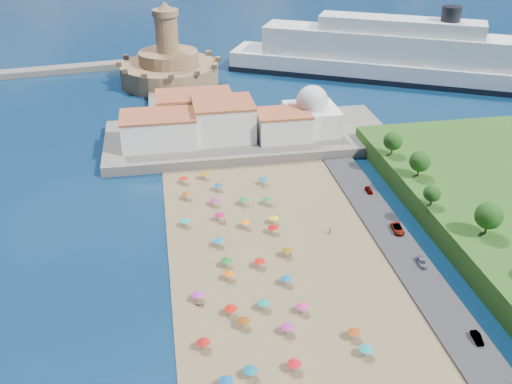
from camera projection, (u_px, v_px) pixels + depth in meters
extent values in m
plane|color=#071938|center=(258.00, 284.00, 118.59)|extent=(700.00, 700.00, 0.00)
cube|color=#59544C|center=(248.00, 137.00, 182.35)|extent=(90.00, 36.00, 3.00)
cube|color=#59544C|center=(174.00, 105.00, 209.32)|extent=(18.00, 70.00, 2.40)
cube|color=silver|center=(159.00, 130.00, 171.73)|extent=(22.00, 14.00, 9.00)
cube|color=silver|center=(224.00, 121.00, 176.03)|extent=(18.00, 16.00, 11.00)
cube|color=silver|center=(283.00, 126.00, 176.06)|extent=(16.00, 12.00, 8.00)
cube|color=silver|center=(195.00, 110.00, 185.40)|extent=(24.00, 14.00, 10.00)
cube|color=silver|center=(311.00, 119.00, 181.03)|extent=(16.00, 16.00, 8.00)
sphere|color=silver|center=(312.00, 101.00, 178.14)|extent=(10.00, 10.00, 10.00)
cylinder|color=silver|center=(313.00, 90.00, 176.31)|extent=(1.20, 1.20, 1.60)
cylinder|color=#96754B|center=(170.00, 73.00, 233.84)|extent=(40.00, 40.00, 8.00)
cylinder|color=#96754B|center=(169.00, 58.00, 230.71)|extent=(24.00, 24.00, 5.00)
cylinder|color=#96754B|center=(167.00, 34.00, 226.12)|extent=(9.00, 9.00, 14.00)
cylinder|color=#96754B|center=(165.00, 13.00, 222.17)|extent=(10.40, 10.40, 2.40)
cone|color=#96754B|center=(165.00, 6.00, 220.87)|extent=(6.00, 6.00, 3.00)
cube|color=black|center=(394.00, 77.00, 239.18)|extent=(134.56, 83.53, 2.26)
cube|color=white|center=(395.00, 70.00, 237.70)|extent=(133.49, 82.71, 8.39)
cube|color=white|center=(398.00, 46.00, 232.98)|extent=(106.96, 66.50, 11.18)
cube|color=white|center=(401.00, 25.00, 228.93)|extent=(63.90, 41.68, 5.59)
cylinder|color=black|center=(451.00, 14.00, 221.34)|extent=(7.46, 7.46, 5.59)
cylinder|color=gray|center=(250.00, 373.00, 95.66)|extent=(0.07, 0.07, 2.00)
cone|color=#0E6682|center=(250.00, 369.00, 95.23)|extent=(2.50, 2.50, 0.60)
cylinder|color=gray|center=(366.00, 352.00, 99.96)|extent=(0.07, 0.07, 2.00)
cone|color=teal|center=(366.00, 348.00, 99.52)|extent=(2.50, 2.50, 0.60)
cylinder|color=gray|center=(243.00, 201.00, 146.47)|extent=(0.07, 0.07, 2.00)
cone|color=#167C32|center=(243.00, 198.00, 146.04)|extent=(2.50, 2.50, 0.60)
cylinder|color=gray|center=(302.00, 309.00, 109.93)|extent=(0.07, 0.07, 2.00)
cone|color=#C52A6F|center=(303.00, 305.00, 109.50)|extent=(2.50, 2.50, 0.60)
cylinder|color=gray|center=(294.00, 366.00, 96.96)|extent=(0.07, 0.07, 2.00)
cone|color=red|center=(294.00, 362.00, 96.52)|extent=(2.50, 2.50, 0.60)
cylinder|color=gray|center=(219.00, 243.00, 129.93)|extent=(0.07, 0.07, 2.00)
cone|color=#0E77BC|center=(219.00, 239.00, 129.49)|extent=(2.50, 2.50, 0.60)
cylinder|color=gray|center=(245.00, 224.00, 136.77)|extent=(0.07, 0.07, 2.00)
cone|color=orange|center=(245.00, 221.00, 136.34)|extent=(2.50, 2.50, 0.60)
cylinder|color=gray|center=(226.00, 383.00, 93.66)|extent=(0.07, 0.07, 2.00)
cone|color=#0C50A6|center=(226.00, 380.00, 93.22)|extent=(2.50, 2.50, 0.60)
cylinder|color=gray|center=(218.00, 187.00, 153.19)|extent=(0.07, 0.07, 2.00)
cone|color=#0E5685|center=(218.00, 184.00, 152.76)|extent=(2.50, 2.50, 0.60)
cylinder|color=gray|center=(185.00, 223.00, 137.34)|extent=(0.07, 0.07, 2.00)
cone|color=#11A099|center=(185.00, 220.00, 136.90)|extent=(2.50, 2.50, 0.60)
cylinder|color=gray|center=(203.00, 345.00, 101.46)|extent=(0.07, 0.07, 2.00)
cone|color=#AC140D|center=(203.00, 341.00, 101.02)|extent=(2.50, 2.50, 0.60)
cylinder|color=gray|center=(287.00, 253.00, 126.38)|extent=(0.07, 0.07, 2.00)
cone|color=#7B580B|center=(287.00, 249.00, 125.95)|extent=(2.50, 2.50, 0.60)
cylinder|color=gray|center=(220.00, 217.00, 139.68)|extent=(0.07, 0.07, 2.00)
cone|color=#AE0D45|center=(220.00, 214.00, 139.25)|extent=(2.50, 2.50, 0.60)
cylinder|color=gray|center=(229.00, 276.00, 119.01)|extent=(0.07, 0.07, 2.00)
cone|color=#D5630B|center=(229.00, 272.00, 118.57)|extent=(2.50, 2.50, 0.60)
cylinder|color=gray|center=(263.00, 181.00, 156.33)|extent=(0.07, 0.07, 2.00)
cone|color=#0C61A1|center=(263.00, 178.00, 155.89)|extent=(2.50, 2.50, 0.60)
cylinder|color=gray|center=(205.00, 176.00, 159.09)|extent=(0.07, 0.07, 2.00)
cone|color=#96630D|center=(204.00, 173.00, 158.65)|extent=(2.50, 2.50, 0.60)
cylinder|color=gray|center=(184.00, 180.00, 156.77)|extent=(0.07, 0.07, 2.00)
cone|color=red|center=(183.00, 177.00, 156.34)|extent=(2.50, 2.50, 0.60)
cylinder|color=gray|center=(267.00, 201.00, 146.66)|extent=(0.07, 0.07, 2.00)
cone|color=#178230|center=(267.00, 198.00, 146.23)|extent=(2.50, 2.50, 0.60)
cylinder|color=gray|center=(274.00, 220.00, 138.47)|extent=(0.07, 0.07, 2.00)
cone|color=yellow|center=(274.00, 217.00, 138.04)|extent=(2.50, 2.50, 0.60)
cylinder|color=gray|center=(231.00, 311.00, 109.36)|extent=(0.07, 0.07, 2.00)
cone|color=red|center=(231.00, 307.00, 108.92)|extent=(2.50, 2.50, 0.60)
cylinder|color=gray|center=(215.00, 202.00, 146.05)|extent=(0.07, 0.07, 2.00)
cone|color=#A2227F|center=(214.00, 199.00, 145.62)|extent=(2.50, 2.50, 0.60)
cylinder|color=gray|center=(286.00, 281.00, 117.64)|extent=(0.07, 0.07, 2.00)
cone|color=#0F5C91|center=(286.00, 277.00, 117.20)|extent=(2.50, 2.50, 0.60)
cylinder|color=gray|center=(264.00, 305.00, 110.77)|extent=(0.07, 0.07, 2.00)
cone|color=#0F8B76|center=(264.00, 302.00, 110.34)|extent=(2.50, 2.50, 0.60)
cylinder|color=gray|center=(260.00, 264.00, 122.82)|extent=(0.07, 0.07, 2.00)
cone|color=red|center=(260.00, 260.00, 122.39)|extent=(2.50, 2.50, 0.60)
cylinder|color=gray|center=(187.00, 196.00, 148.97)|extent=(0.07, 0.07, 2.00)
cone|color=#9E410E|center=(187.00, 193.00, 148.53)|extent=(2.50, 2.50, 0.60)
cylinder|color=gray|center=(226.00, 263.00, 123.09)|extent=(0.07, 0.07, 2.00)
cone|color=#136E23|center=(226.00, 259.00, 122.65)|extent=(2.50, 2.50, 0.60)
cylinder|color=gray|center=(354.00, 334.00, 103.74)|extent=(0.07, 0.07, 2.00)
cone|color=#9B3E0E|center=(354.00, 331.00, 103.31)|extent=(2.50, 2.50, 0.60)
cylinder|color=gray|center=(287.00, 330.00, 104.87)|extent=(0.07, 0.07, 2.00)
cone|color=#A22284|center=(287.00, 326.00, 104.44)|extent=(2.50, 2.50, 0.60)
cylinder|color=gray|center=(198.00, 297.00, 113.00)|extent=(0.07, 0.07, 2.00)
cone|color=#A6239C|center=(198.00, 293.00, 112.57)|extent=(2.50, 2.50, 0.60)
cylinder|color=gray|center=(244.00, 323.00, 106.31)|extent=(0.07, 0.07, 2.00)
cone|color=#803A0B|center=(244.00, 320.00, 105.87)|extent=(2.50, 2.50, 0.60)
cylinder|color=gray|center=(273.00, 230.00, 134.67)|extent=(0.07, 0.07, 2.00)
cone|color=#C40908|center=(273.00, 227.00, 134.24)|extent=(2.50, 2.50, 0.60)
imported|color=tan|center=(203.00, 303.00, 111.62)|extent=(1.15, 1.11, 1.87)
imported|color=tan|center=(264.00, 186.00, 154.10)|extent=(1.27, 1.28, 1.77)
imported|color=tan|center=(290.00, 253.00, 126.68)|extent=(0.70, 0.66, 1.62)
imported|color=tan|center=(225.00, 222.00, 137.96)|extent=(0.96, 0.85, 1.64)
imported|color=tan|center=(330.00, 231.00, 134.55)|extent=(1.48, 1.37, 1.65)
imported|color=gray|center=(398.00, 229.00, 134.83)|extent=(2.93, 5.34, 1.42)
imported|color=gray|center=(477.00, 338.00, 102.93)|extent=(1.65, 3.75, 1.20)
imported|color=gray|center=(422.00, 262.00, 123.25)|extent=(2.12, 4.30, 1.20)
imported|color=gray|center=(369.00, 190.00, 151.79)|extent=(1.53, 3.54, 1.19)
cylinder|color=#382314|center=(486.00, 227.00, 123.60)|extent=(0.50, 0.50, 3.34)
sphere|color=#14380F|center=(489.00, 216.00, 122.15)|extent=(6.01, 6.01, 6.01)
cylinder|color=#382314|center=(431.00, 201.00, 134.79)|extent=(0.50, 0.50, 2.32)
sphere|color=#14380F|center=(432.00, 193.00, 133.78)|extent=(4.18, 4.18, 4.18)
cylinder|color=#382314|center=(418.00, 171.00, 147.93)|extent=(0.50, 0.50, 3.03)
sphere|color=#14380F|center=(420.00, 161.00, 146.61)|extent=(5.45, 5.45, 5.45)
cylinder|color=#382314|center=(392.00, 150.00, 159.55)|extent=(0.50, 0.50, 2.95)
sphere|color=#14380F|center=(393.00, 141.00, 158.27)|extent=(5.32, 5.32, 5.32)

